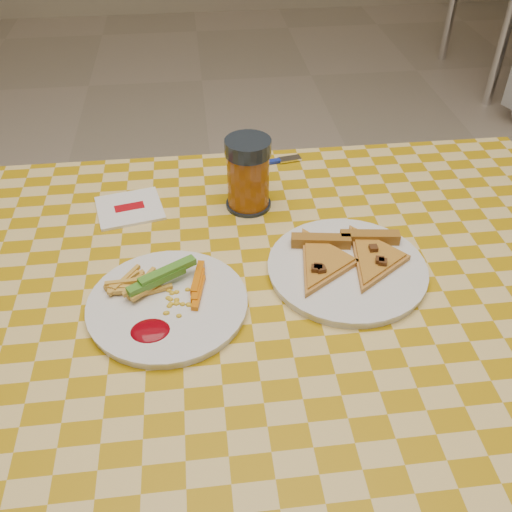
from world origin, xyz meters
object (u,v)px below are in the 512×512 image
object	(u,v)px
plate_left	(168,306)
plate_right	(347,270)
table	(247,324)
drink_glass	(248,175)

from	to	relation	value
plate_left	plate_right	size ratio (longest dim) A/B	0.94
table	plate_left	world-z (taller)	plate_left
table	plate_right	distance (m)	0.19
table	plate_left	bearing A→B (deg)	-169.46
plate_left	plate_right	bearing A→B (deg)	9.68
plate_right	drink_glass	size ratio (longest dim) A/B	1.84
plate_right	table	bearing A→B (deg)	-170.95
table	drink_glass	size ratio (longest dim) A/B	9.29
table	plate_right	world-z (taller)	plate_right
table	plate_left	size ratio (longest dim) A/B	5.36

